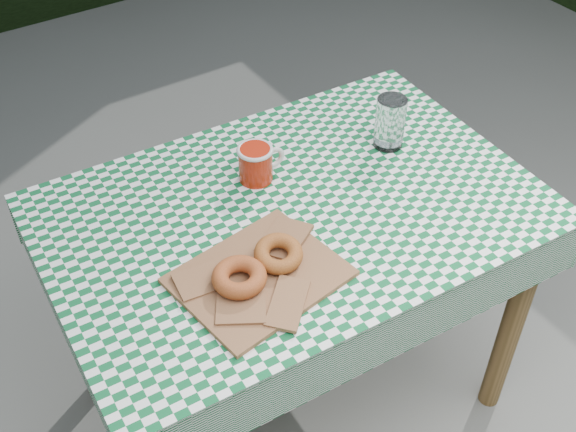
% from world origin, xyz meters
% --- Properties ---
extents(ground, '(60.00, 60.00, 0.00)m').
position_xyz_m(ground, '(0.00, 0.00, 0.00)').
color(ground, '#595954').
rests_on(ground, ground).
extents(table, '(1.16, 0.80, 0.75)m').
position_xyz_m(table, '(0.11, 0.08, 0.38)').
color(table, brown).
rests_on(table, ground).
extents(tablecloth, '(1.18, 0.83, 0.01)m').
position_xyz_m(tablecloth, '(0.11, 0.08, 0.75)').
color(tablecloth, '#0D552B').
rests_on(tablecloth, table).
extents(paper_bag, '(0.37, 0.31, 0.02)m').
position_xyz_m(paper_bag, '(-0.07, -0.07, 0.76)').
color(paper_bag, '#8E603E').
rests_on(paper_bag, tablecloth).
extents(bagel_front, '(0.15, 0.15, 0.04)m').
position_xyz_m(bagel_front, '(-0.12, -0.07, 0.79)').
color(bagel_front, '#A14A21').
rests_on(bagel_front, paper_bag).
extents(bagel_back, '(0.13, 0.13, 0.03)m').
position_xyz_m(bagel_back, '(-0.02, -0.06, 0.79)').
color(bagel_back, '#A35A21').
rests_on(bagel_back, paper_bag).
extents(coffee_mug, '(0.17, 0.17, 0.09)m').
position_xyz_m(coffee_mug, '(0.10, 0.22, 0.80)').
color(coffee_mug, '#A21D0A').
rests_on(coffee_mug, tablecloth).
extents(drinking_glass, '(0.09, 0.09, 0.14)m').
position_xyz_m(drinking_glass, '(0.45, 0.15, 0.82)').
color(drinking_glass, white).
rests_on(drinking_glass, tablecloth).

